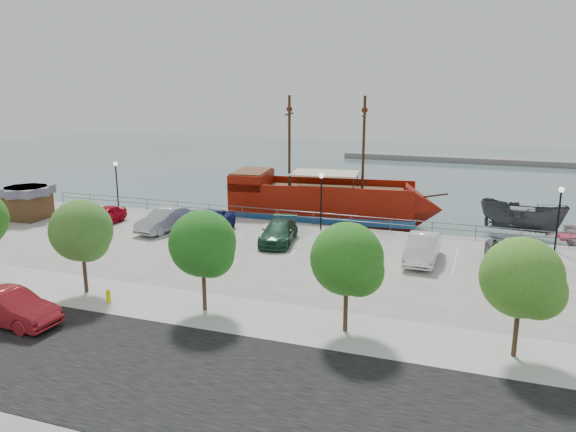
% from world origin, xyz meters
% --- Properties ---
extents(ground, '(160.00, 160.00, 0.00)m').
position_xyz_m(ground, '(0.00, 0.00, -1.00)').
color(ground, '#485D5C').
extents(street, '(100.00, 8.00, 0.04)m').
position_xyz_m(street, '(0.00, -16.00, 0.01)').
color(street, black).
rests_on(street, land_slab).
extents(sidewalk, '(100.00, 4.00, 0.05)m').
position_xyz_m(sidewalk, '(0.00, -10.00, 0.01)').
color(sidewalk, '#BCBBB7').
rests_on(sidewalk, land_slab).
extents(seawall_railing, '(50.00, 0.06, 1.00)m').
position_xyz_m(seawall_railing, '(0.00, 7.80, 0.53)').
color(seawall_railing, '#5B5F61').
rests_on(seawall_railing, land_slab).
extents(far_shore, '(40.00, 3.00, 0.80)m').
position_xyz_m(far_shore, '(10.00, 55.00, -0.60)').
color(far_shore, gray).
rests_on(far_shore, ground).
extents(pirate_ship, '(17.99, 6.85, 11.22)m').
position_xyz_m(pirate_ship, '(-0.12, 11.78, 0.88)').
color(pirate_ship, maroon).
rests_on(pirate_ship, ground).
extents(patrol_boat, '(7.18, 4.90, 2.60)m').
position_xyz_m(patrol_boat, '(14.26, 13.34, 0.30)').
color(patrol_boat, '#3F4145').
rests_on(patrol_boat, ground).
extents(dock_west, '(7.54, 4.84, 0.42)m').
position_xyz_m(dock_west, '(-12.85, 9.20, -0.79)').
color(dock_west, slate).
rests_on(dock_west, ground).
extents(dock_mid, '(7.37, 2.72, 0.41)m').
position_xyz_m(dock_mid, '(8.68, 9.20, -0.79)').
color(dock_mid, gray).
rests_on(dock_mid, ground).
extents(dock_east, '(6.92, 4.07, 0.38)m').
position_xyz_m(dock_east, '(16.02, 9.20, -0.81)').
color(dock_east, gray).
rests_on(dock_east, ground).
extents(shed, '(3.34, 3.34, 2.63)m').
position_xyz_m(shed, '(-23.29, 1.89, 1.40)').
color(shed, '#51361D').
rests_on(shed, land_slab).
extents(street_sedan, '(4.96, 1.99, 1.60)m').
position_xyz_m(street_sedan, '(-8.60, -14.41, 0.80)').
color(street_sedan, maroon).
rests_on(street_sedan, street).
extents(fire_hydrant, '(0.25, 0.25, 0.71)m').
position_xyz_m(fire_hydrant, '(-5.99, -10.80, 0.38)').
color(fire_hydrant, yellow).
rests_on(fire_hydrant, sidewalk).
extents(lamp_post_left, '(0.36, 0.36, 4.28)m').
position_xyz_m(lamp_post_left, '(-18.00, 6.50, 2.94)').
color(lamp_post_left, black).
rests_on(lamp_post_left, land_slab).
extents(lamp_post_mid, '(0.36, 0.36, 4.28)m').
position_xyz_m(lamp_post_mid, '(0.00, 6.50, 2.94)').
color(lamp_post_mid, black).
rests_on(lamp_post_mid, land_slab).
extents(lamp_post_right, '(0.36, 0.36, 4.28)m').
position_xyz_m(lamp_post_right, '(16.00, 6.50, 2.94)').
color(lamp_post_right, black).
rests_on(lamp_post_right, land_slab).
extents(tree_c, '(3.30, 3.20, 5.00)m').
position_xyz_m(tree_c, '(-7.85, -10.07, 3.30)').
color(tree_c, '#473321').
rests_on(tree_c, sidewalk).
extents(tree_d, '(3.30, 3.20, 5.00)m').
position_xyz_m(tree_d, '(-0.85, -10.07, 3.30)').
color(tree_d, '#473321').
rests_on(tree_d, sidewalk).
extents(tree_e, '(3.30, 3.20, 5.00)m').
position_xyz_m(tree_e, '(6.15, -10.07, 3.30)').
color(tree_e, '#473321').
rests_on(tree_e, sidewalk).
extents(tree_f, '(3.30, 3.20, 5.00)m').
position_xyz_m(tree_f, '(13.15, -10.07, 3.30)').
color(tree_f, '#473321').
rests_on(tree_f, sidewalk).
extents(parked_car_a, '(1.93, 4.27, 1.42)m').
position_xyz_m(parked_car_a, '(-16.23, 2.40, 0.71)').
color(parked_car_a, '#AB0416').
rests_on(parked_car_a, land_slab).
extents(parked_car_b, '(2.53, 5.26, 1.66)m').
position_xyz_m(parked_car_b, '(-10.83, 2.37, 0.83)').
color(parked_car_b, '#AEAEB0').
rests_on(parked_car_b, land_slab).
extents(parked_car_c, '(2.87, 5.91, 1.62)m').
position_xyz_m(parked_car_c, '(-7.60, 2.52, 0.81)').
color(parked_car_c, navy).
rests_on(parked_car_c, land_slab).
extents(parked_car_d, '(2.90, 5.43, 1.50)m').
position_xyz_m(parked_car_d, '(-1.77, 2.26, 0.75)').
color(parked_car_d, '#1E452E').
rests_on(parked_car_d, land_slab).
extents(parked_car_e, '(2.37, 4.31, 1.39)m').
position_xyz_m(parked_car_e, '(3.50, 2.01, 0.69)').
color(parked_car_e, black).
rests_on(parked_car_e, land_slab).
extents(parked_car_f, '(1.81, 5.11, 1.68)m').
position_xyz_m(parked_car_f, '(8.04, 1.33, 0.84)').
color(parked_car_f, white).
rests_on(parked_car_f, land_slab).
extents(parked_car_g, '(2.90, 5.50, 1.48)m').
position_xyz_m(parked_car_g, '(13.05, 1.94, 0.74)').
color(parked_car_g, '#5F5F5F').
rests_on(parked_car_g, land_slab).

